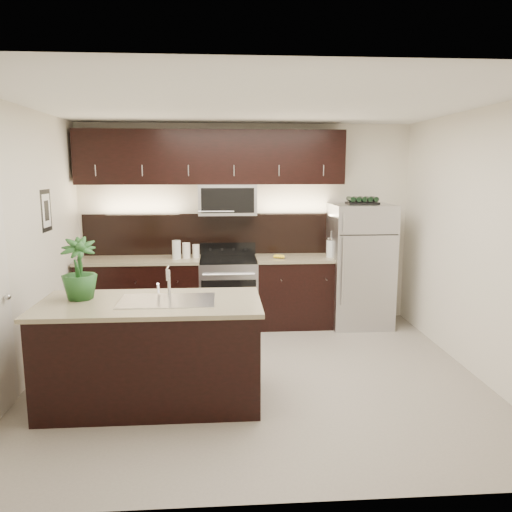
{
  "coord_description": "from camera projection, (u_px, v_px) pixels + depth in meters",
  "views": [
    {
      "loc": [
        -0.34,
        -4.83,
        2.09
      ],
      "look_at": [
        0.04,
        0.55,
        1.15
      ],
      "focal_mm": 35.0,
      "sensor_mm": 36.0,
      "label": 1
    }
  ],
  "objects": [
    {
      "name": "canisters",
      "position": [
        184.0,
        250.0,
        6.54
      ],
      "size": [
        0.35,
        0.19,
        0.24
      ],
      "rotation": [
        0.0,
        0.0,
        0.35
      ],
      "color": "silver",
      "rests_on": "counter_run"
    },
    {
      "name": "upper_fixtures",
      "position": [
        213.0,
        166.0,
        6.54
      ],
      "size": [
        3.49,
        0.4,
        1.66
      ],
      "color": "black",
      "rests_on": "counter_run"
    },
    {
      "name": "ground",
      "position": [
        256.0,
        376.0,
        5.13
      ],
      "size": [
        4.5,
        4.5,
        0.0
      ],
      "primitive_type": "plane",
      "color": "gray",
      "rests_on": "ground"
    },
    {
      "name": "french_press",
      "position": [
        331.0,
        248.0,
        6.64
      ],
      "size": [
        0.12,
        0.12,
        0.34
      ],
      "rotation": [
        0.0,
        0.0,
        -0.42
      ],
      "color": "silver",
      "rests_on": "counter_run"
    },
    {
      "name": "room_walls",
      "position": [
        245.0,
        211.0,
        4.79
      ],
      "size": [
        4.52,
        4.02,
        2.71
      ],
      "color": "silver",
      "rests_on": "ground"
    },
    {
      "name": "refrigerator",
      "position": [
        360.0,
        265.0,
        6.7
      ],
      "size": [
        0.79,
        0.71,
        1.64
      ],
      "primitive_type": "cube",
      "color": "#B2B2B7",
      "rests_on": "ground"
    },
    {
      "name": "plant",
      "position": [
        79.0,
        269.0,
        4.45
      ],
      "size": [
        0.37,
        0.37,
        0.55
      ],
      "primitive_type": "imported",
      "rotation": [
        0.0,
        0.0,
        0.23
      ],
      "color": "#205020",
      "rests_on": "island"
    },
    {
      "name": "counter_run",
      "position": [
        213.0,
        292.0,
        6.68
      ],
      "size": [
        3.51,
        0.65,
        0.94
      ],
      "color": "black",
      "rests_on": "ground"
    },
    {
      "name": "wine_rack",
      "position": [
        362.0,
        201.0,
        6.55
      ],
      "size": [
        0.41,
        0.25,
        0.1
      ],
      "color": "black",
      "rests_on": "refrigerator"
    },
    {
      "name": "bananas",
      "position": [
        276.0,
        256.0,
        6.57
      ],
      "size": [
        0.19,
        0.17,
        0.05
      ],
      "primitive_type": "ellipsoid",
      "rotation": [
        0.0,
        0.0,
        -0.38
      ],
      "color": "yellow",
      "rests_on": "counter_run"
    },
    {
      "name": "sink_faucet",
      "position": [
        167.0,
        299.0,
        4.43
      ],
      "size": [
        0.84,
        0.5,
        0.28
      ],
      "color": "silver",
      "rests_on": "island"
    },
    {
      "name": "island",
      "position": [
        152.0,
        352.0,
        4.49
      ],
      "size": [
        1.96,
        0.96,
        0.94
      ],
      "color": "black",
      "rests_on": "ground"
    }
  ]
}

